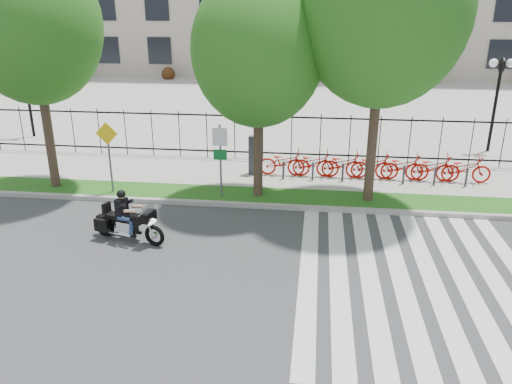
# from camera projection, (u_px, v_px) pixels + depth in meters

# --- Properties ---
(ground) EXTENTS (120.00, 120.00, 0.00)m
(ground) POSITION_uv_depth(u_px,v_px,m) (222.00, 267.00, 12.76)
(ground) COLOR #3A3A3D
(ground) RESTS_ON ground
(curb) EXTENTS (60.00, 0.20, 0.15)m
(curb) POSITION_uv_depth(u_px,v_px,m) (245.00, 205.00, 16.55)
(curb) COLOR #9A9891
(curb) RESTS_ON ground
(grass_verge) EXTENTS (60.00, 1.50, 0.15)m
(grass_verge) POSITION_uv_depth(u_px,v_px,m) (249.00, 196.00, 17.34)
(grass_verge) COLOR #245816
(grass_verge) RESTS_ON ground
(sidewalk) EXTENTS (60.00, 3.50, 0.15)m
(sidewalk) POSITION_uv_depth(u_px,v_px,m) (258.00, 174.00, 19.66)
(sidewalk) COLOR #A9A69E
(sidewalk) RESTS_ON ground
(plaza) EXTENTS (80.00, 34.00, 0.10)m
(plaza) POSITION_uv_depth(u_px,v_px,m) (287.00, 99.00, 36.00)
(plaza) COLOR #A9A69E
(plaza) RESTS_ON ground
(crosswalk_stripes) EXTENTS (5.70, 8.00, 0.01)m
(crosswalk_stripes) POSITION_uv_depth(u_px,v_px,m) (416.00, 279.00, 12.19)
(crosswalk_stripes) COLOR silver
(crosswalk_stripes) RESTS_ON ground
(iron_fence) EXTENTS (30.00, 0.06, 2.00)m
(iron_fence) POSITION_uv_depth(u_px,v_px,m) (263.00, 137.00, 20.92)
(iron_fence) COLOR black
(iron_fence) RESTS_ON sidewalk
(lamp_post_left) EXTENTS (1.06, 0.70, 4.25)m
(lamp_post_left) POSITION_uv_depth(u_px,v_px,m) (24.00, 74.00, 24.22)
(lamp_post_left) COLOR black
(lamp_post_left) RESTS_ON ground
(lamp_post_right) EXTENTS (1.06, 0.70, 4.25)m
(lamp_post_right) POSITION_uv_depth(u_px,v_px,m) (499.00, 82.00, 21.63)
(lamp_post_right) COLOR black
(lamp_post_right) RESTS_ON ground
(street_tree_0) EXTENTS (4.49, 4.49, 8.13)m
(street_tree_0) POSITION_uv_depth(u_px,v_px,m) (33.00, 26.00, 16.22)
(street_tree_0) COLOR #36281D
(street_tree_0) RESTS_ON grass_verge
(street_tree_1) EXTENTS (4.24, 4.24, 7.27)m
(street_tree_1) POSITION_uv_depth(u_px,v_px,m) (258.00, 50.00, 15.60)
(street_tree_1) COLOR #36281D
(street_tree_1) RESTS_ON grass_verge
(street_tree_2) EXTENTS (5.17, 5.17, 9.06)m
(street_tree_2) POSITION_uv_depth(u_px,v_px,m) (383.00, 8.00, 14.72)
(street_tree_2) COLOR #36281D
(street_tree_2) RESTS_ON grass_verge
(bike_share_station) EXTENTS (8.96, 0.88, 1.50)m
(bike_share_station) POSITION_uv_depth(u_px,v_px,m) (370.00, 165.00, 18.72)
(bike_share_station) COLOR #2D2D33
(bike_share_station) RESTS_ON sidewalk
(sign_pole_regulatory) EXTENTS (0.50, 0.09, 2.50)m
(sign_pole_regulatory) POSITION_uv_depth(u_px,v_px,m) (220.00, 152.00, 16.52)
(sign_pole_regulatory) COLOR #59595B
(sign_pole_regulatory) RESTS_ON grass_verge
(sign_pole_warning) EXTENTS (0.78, 0.09, 2.49)m
(sign_pole_warning) POSITION_uv_depth(u_px,v_px,m) (108.00, 148.00, 16.98)
(sign_pole_warning) COLOR #59595B
(sign_pole_warning) RESTS_ON grass_verge
(motorcycle_rider) EXTENTS (2.29, 1.05, 1.81)m
(motorcycle_rider) POSITION_uv_depth(u_px,v_px,m) (128.00, 221.00, 14.02)
(motorcycle_rider) COLOR black
(motorcycle_rider) RESTS_ON ground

